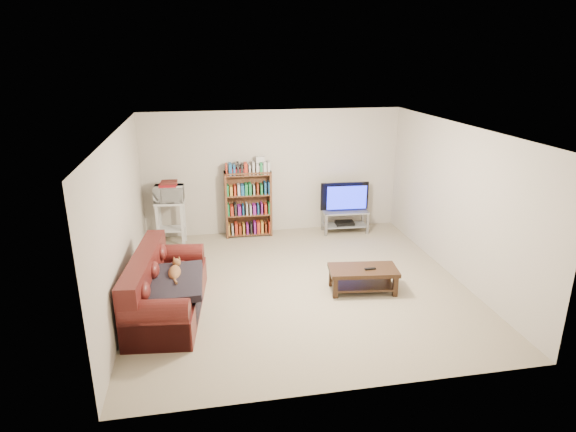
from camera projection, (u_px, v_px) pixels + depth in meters
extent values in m
plane|color=tan|center=(299.00, 285.00, 7.42)|extent=(5.00, 5.00, 0.00)
plane|color=white|center=(300.00, 129.00, 6.66)|extent=(5.00, 5.00, 0.00)
plane|color=beige|center=(274.00, 172.00, 9.37)|extent=(5.00, 0.00, 5.00)
plane|color=beige|center=(351.00, 289.00, 4.71)|extent=(5.00, 0.00, 5.00)
plane|color=beige|center=(122.00, 221.00, 6.61)|extent=(0.00, 5.00, 5.00)
plane|color=beige|center=(457.00, 202.00, 7.47)|extent=(0.00, 5.00, 5.00)
cube|color=#521815|center=(169.00, 299.00, 6.60)|extent=(1.07, 2.06, 0.38)
cube|color=#521815|center=(145.00, 284.00, 6.50)|extent=(0.47, 2.00, 0.83)
cube|color=#521815|center=(157.00, 330.00, 5.76)|extent=(0.83, 0.33, 0.50)
cube|color=#521815|center=(178.00, 268.00, 7.41)|extent=(0.83, 0.33, 0.50)
cube|color=black|center=(173.00, 282.00, 6.38)|extent=(0.80, 1.02, 0.18)
cube|color=#311D11|center=(363.00, 270.00, 7.14)|extent=(1.06, 0.62, 0.06)
cube|color=#311D11|center=(362.00, 285.00, 7.22)|extent=(0.96, 0.56, 0.03)
cube|color=#311D11|center=(335.00, 288.00, 6.99)|extent=(0.08, 0.08, 0.31)
cube|color=#311D11|center=(395.00, 286.00, 7.05)|extent=(0.08, 0.08, 0.31)
cube|color=#311D11|center=(331.00, 277.00, 7.36)|extent=(0.08, 0.08, 0.31)
cube|color=#311D11|center=(389.00, 275.00, 7.41)|extent=(0.08, 0.08, 0.31)
cube|color=black|center=(370.00, 269.00, 7.09)|extent=(0.17, 0.05, 0.02)
cube|color=#999EA3|center=(345.00, 211.00, 9.51)|extent=(0.91, 0.45, 0.03)
cube|color=#999EA3|center=(345.00, 225.00, 9.60)|extent=(0.87, 0.42, 0.02)
cube|color=gray|center=(326.00, 225.00, 9.37)|extent=(0.05, 0.05, 0.45)
cube|color=gray|center=(367.00, 223.00, 9.47)|extent=(0.05, 0.05, 0.45)
cube|color=gray|center=(323.00, 219.00, 9.69)|extent=(0.05, 0.05, 0.45)
cube|color=gray|center=(363.00, 218.00, 9.79)|extent=(0.05, 0.05, 0.45)
imported|color=black|center=(346.00, 197.00, 9.42)|extent=(0.96, 0.18, 0.55)
cube|color=black|center=(345.00, 223.00, 9.59)|extent=(0.37, 0.27, 0.06)
cube|color=brown|center=(226.00, 205.00, 9.20)|extent=(0.04, 0.28, 1.29)
cube|color=brown|center=(270.00, 203.00, 9.34)|extent=(0.04, 0.28, 1.29)
cube|color=brown|center=(247.00, 172.00, 9.07)|extent=(0.89, 0.29, 0.03)
cube|color=maroon|center=(237.00, 170.00, 9.02)|extent=(0.26, 0.20, 0.07)
cube|color=silver|center=(170.00, 202.00, 8.78)|extent=(0.55, 0.42, 0.04)
cube|color=silver|center=(172.00, 229.00, 8.94)|extent=(0.50, 0.38, 0.03)
cube|color=silver|center=(158.00, 227.00, 8.75)|extent=(0.05, 0.05, 0.80)
cube|color=silver|center=(183.00, 226.00, 8.79)|extent=(0.05, 0.05, 0.80)
cube|color=silver|center=(160.00, 222.00, 9.03)|extent=(0.05, 0.05, 0.80)
cube|color=silver|center=(184.00, 221.00, 9.08)|extent=(0.05, 0.05, 0.80)
imported|color=silver|center=(169.00, 194.00, 8.73)|extent=(0.54, 0.39, 0.29)
cube|color=maroon|center=(168.00, 185.00, 8.67)|extent=(0.33, 0.29, 0.05)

